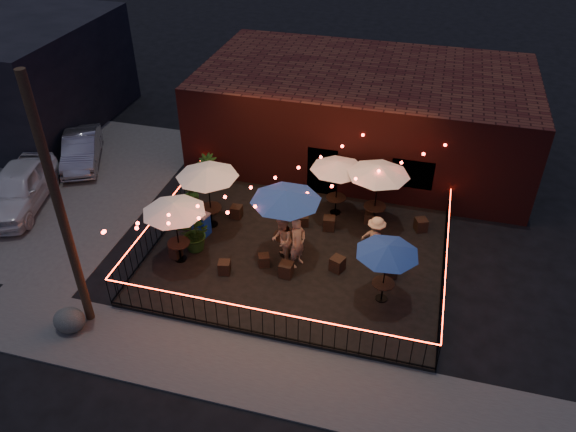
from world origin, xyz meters
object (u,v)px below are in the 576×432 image
(cafe_table_2, at_px, (286,197))
(cafe_table_3, at_px, (338,166))
(cafe_table_4, at_px, (388,250))
(cooler, at_px, (201,224))
(boulder, at_px, (69,320))
(cafe_table_0, at_px, (174,208))
(cafe_table_5, at_px, (379,171))
(utility_pole, at_px, (61,213))
(cafe_table_1, at_px, (207,173))

(cafe_table_2, bearing_deg, cafe_table_3, 68.17)
(cafe_table_3, relative_size, cafe_table_4, 1.07)
(cooler, distance_m, boulder, 5.72)
(cafe_table_2, distance_m, cafe_table_4, 3.82)
(cafe_table_2, relative_size, cooler, 3.56)
(boulder, bearing_deg, cafe_table_0, 62.88)
(cafe_table_2, bearing_deg, boulder, -137.05)
(cafe_table_0, bearing_deg, boulder, -117.12)
(cafe_table_5, bearing_deg, cafe_table_0, -147.72)
(boulder, bearing_deg, cafe_table_2, 42.95)
(cafe_table_4, bearing_deg, cooler, 165.85)
(cooler, relative_size, boulder, 0.93)
(cafe_table_5, relative_size, boulder, 2.67)
(cafe_table_4, xyz_separation_m, cooler, (-6.85, 1.73, -1.53))
(cafe_table_5, bearing_deg, cooler, -159.08)
(utility_pole, xyz_separation_m, cooler, (1.73, 4.80, -3.41))
(cafe_table_2, bearing_deg, cafe_table_4, -21.50)
(cafe_table_0, distance_m, cafe_table_3, 6.24)
(utility_pole, bearing_deg, cafe_table_1, 70.65)
(utility_pole, bearing_deg, cafe_table_5, 42.50)
(cafe_table_2, relative_size, cafe_table_5, 1.24)
(cafe_table_3, relative_size, cooler, 2.97)
(cafe_table_4, xyz_separation_m, cafe_table_5, (-0.84, 4.03, 0.31))
(cafe_table_0, distance_m, cafe_table_2, 3.68)
(cafe_table_2, relative_size, cafe_table_3, 1.20)
(cafe_table_1, xyz_separation_m, cooler, (-0.17, -0.61, -1.83))
(cafe_table_1, distance_m, cafe_table_5, 6.09)
(utility_pole, relative_size, cafe_table_4, 3.30)
(cooler, bearing_deg, boulder, -98.74)
(cafe_table_4, distance_m, cafe_table_5, 4.12)
(cafe_table_1, bearing_deg, cafe_table_5, 16.14)
(cafe_table_2, bearing_deg, cafe_table_0, -160.13)
(cafe_table_2, xyz_separation_m, cooler, (-3.32, 0.34, -1.96))
(cafe_table_1, xyz_separation_m, cafe_table_5, (5.85, 1.69, 0.02))
(cafe_table_1, height_order, cafe_table_2, cafe_table_2)
(cafe_table_2, relative_size, boulder, 3.32)
(utility_pole, bearing_deg, cafe_table_3, 49.93)
(utility_pole, height_order, cafe_table_1, utility_pole)
(cafe_table_5, relative_size, cooler, 2.87)
(cafe_table_2, height_order, boulder, cafe_table_2)
(utility_pole, relative_size, cafe_table_1, 2.81)
(cafe_table_1, bearing_deg, cafe_table_0, -97.76)
(utility_pole, height_order, boulder, utility_pole)
(utility_pole, height_order, cafe_table_0, utility_pole)
(cafe_table_3, bearing_deg, cafe_table_5, -11.22)
(boulder, bearing_deg, cooler, 68.96)
(cafe_table_0, xyz_separation_m, cafe_table_5, (6.15, 3.88, 0.14))
(cafe_table_1, relative_size, cafe_table_5, 1.14)
(cafe_table_0, distance_m, cafe_table_5, 7.27)
(cafe_table_2, bearing_deg, cafe_table_5, 44.33)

